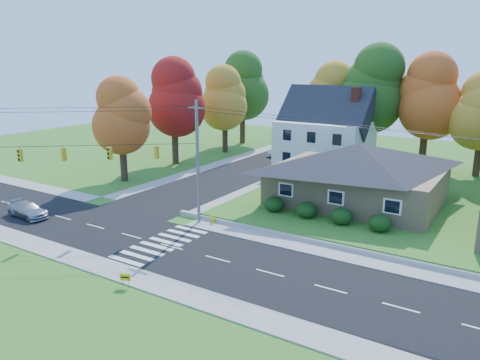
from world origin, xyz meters
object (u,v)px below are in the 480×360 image
at_px(fire_hydrant, 213,219).
at_px(white_car, 283,150).
at_px(silver_sedan, 27,210).
at_px(ranch_house, 357,173).

bearing_deg(fire_hydrant, white_car, 106.09).
bearing_deg(silver_sedan, ranch_house, -48.69).
height_order(silver_sedan, white_car, white_car).
distance_m(silver_sedan, white_car, 35.85).
height_order(ranch_house, silver_sedan, ranch_house).
relative_size(white_car, fire_hydrant, 6.26).
bearing_deg(silver_sedan, fire_hydrant, -59.81).
distance_m(ranch_house, white_car, 24.46).
xyz_separation_m(silver_sedan, white_car, (6.17, 35.31, 0.13)).
bearing_deg(white_car, silver_sedan, -79.65).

